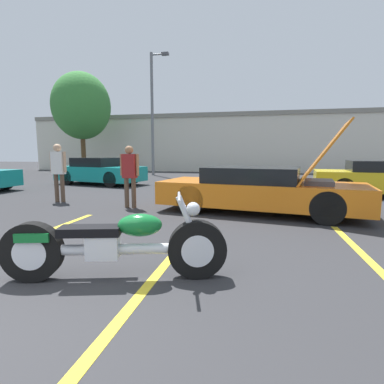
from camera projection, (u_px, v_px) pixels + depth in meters
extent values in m
cube|color=yellow|center=(159.00, 272.00, 3.65)|extent=(0.12, 5.82, 0.01)
cube|color=beige|center=(228.00, 143.00, 23.99)|extent=(32.00, 4.00, 4.40)
cube|color=gray|center=(228.00, 117.00, 23.72)|extent=(32.00, 4.20, 0.30)
cylinder|color=slate|center=(152.00, 115.00, 19.06)|extent=(0.18, 0.18, 7.64)
cylinder|color=slate|center=(158.00, 54.00, 18.48)|extent=(0.90, 0.10, 0.10)
cube|color=#4C4C51|center=(165.00, 54.00, 18.39)|extent=(0.44, 0.28, 0.16)
cylinder|color=brown|center=(84.00, 152.00, 21.11)|extent=(0.32, 0.32, 2.95)
ellipsoid|color=#387F38|center=(81.00, 106.00, 20.70)|extent=(3.97, 3.97, 4.56)
cylinder|color=black|center=(197.00, 249.00, 3.48)|extent=(0.70, 0.33, 0.68)
cylinder|color=black|center=(32.00, 252.00, 3.39)|extent=(0.70, 0.33, 0.68)
cylinder|color=silver|center=(197.00, 249.00, 3.48)|extent=(0.41, 0.26, 0.37)
cylinder|color=silver|center=(32.00, 252.00, 3.39)|extent=(0.41, 0.26, 0.37)
cylinder|color=silver|center=(116.00, 249.00, 3.43)|extent=(1.57, 0.53, 0.12)
cube|color=silver|center=(103.00, 246.00, 3.42)|extent=(0.41, 0.33, 0.28)
ellipsoid|color=#146B2D|center=(140.00, 225.00, 3.41)|extent=(0.56, 0.40, 0.26)
cube|color=black|center=(90.00, 231.00, 3.39)|extent=(0.73, 0.43, 0.10)
cube|color=#146B2D|center=(35.00, 236.00, 3.37)|extent=(0.42, 0.31, 0.10)
cylinder|color=silver|center=(189.00, 222.00, 3.44)|extent=(0.31, 0.15, 0.63)
cylinder|color=silver|center=(179.00, 197.00, 3.39)|extent=(0.22, 0.69, 0.04)
sphere|color=silver|center=(193.00, 209.00, 3.42)|extent=(0.16, 0.16, 0.16)
cylinder|color=silver|center=(82.00, 252.00, 3.53)|extent=(1.20, 0.40, 0.09)
cube|color=orange|center=(259.00, 193.00, 7.28)|extent=(5.02, 2.54, 0.56)
cube|color=black|center=(252.00, 174.00, 7.29)|extent=(2.39, 1.92, 0.36)
cylinder|color=black|center=(327.00, 208.00, 6.04)|extent=(0.72, 0.33, 0.70)
cylinder|color=black|center=(325.00, 197.00, 7.45)|extent=(0.72, 0.33, 0.70)
cylinder|color=black|center=(191.00, 199.00, 7.13)|extent=(0.72, 0.33, 0.70)
cylinder|color=black|center=(211.00, 192.00, 8.55)|extent=(0.72, 0.33, 0.70)
cube|color=orange|center=(323.00, 154.00, 6.65)|extent=(1.25, 1.76, 1.40)
cube|color=#4C4C51|center=(319.00, 186.00, 6.76)|extent=(0.75, 1.05, 0.28)
cylinder|color=black|center=(5.00, 181.00, 11.83)|extent=(0.69, 0.22, 0.69)
cube|color=teal|center=(100.00, 173.00, 13.77)|extent=(4.33, 2.59, 0.64)
cube|color=black|center=(97.00, 162.00, 13.77)|extent=(2.12, 1.93, 0.40)
cylinder|color=black|center=(111.00, 179.00, 12.59)|extent=(0.71, 0.36, 0.68)
cylinder|color=black|center=(133.00, 177.00, 13.96)|extent=(0.71, 0.36, 0.68)
cylinder|color=black|center=(67.00, 177.00, 13.63)|extent=(0.71, 0.36, 0.68)
cylinder|color=black|center=(91.00, 175.00, 15.00)|extent=(0.71, 0.36, 0.68)
cube|color=black|center=(383.00, 166.00, 9.93)|extent=(2.22, 1.84, 0.36)
cylinder|color=black|center=(344.00, 188.00, 9.68)|extent=(0.67, 0.30, 0.65)
cylinder|color=black|center=(338.00, 183.00, 11.15)|extent=(0.67, 0.30, 0.65)
cylinder|color=brown|center=(57.00, 188.00, 8.88)|extent=(0.12, 0.12, 0.83)
cylinder|color=brown|center=(63.00, 188.00, 8.84)|extent=(0.12, 0.12, 0.83)
cube|color=white|center=(58.00, 163.00, 8.76)|extent=(0.36, 0.20, 0.66)
cylinder|color=tan|center=(51.00, 162.00, 8.80)|extent=(0.08, 0.08, 0.59)
cylinder|color=tan|center=(65.00, 162.00, 8.71)|extent=(0.08, 0.08, 0.59)
sphere|color=tan|center=(57.00, 148.00, 8.70)|extent=(0.22, 0.22, 0.22)
cylinder|color=brown|center=(127.00, 193.00, 7.96)|extent=(0.12, 0.12, 0.79)
cylinder|color=brown|center=(134.00, 193.00, 7.92)|extent=(0.12, 0.12, 0.79)
cube|color=maroon|center=(129.00, 166.00, 7.85)|extent=(0.36, 0.20, 0.63)
cylinder|color=#9E704C|center=(122.00, 165.00, 7.89)|extent=(0.08, 0.08, 0.56)
cylinder|color=#9E704C|center=(137.00, 165.00, 7.79)|extent=(0.08, 0.08, 0.56)
sphere|color=#9E704C|center=(129.00, 150.00, 7.79)|extent=(0.21, 0.21, 0.21)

